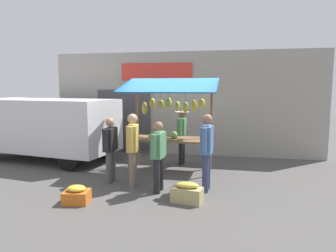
# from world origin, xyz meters

# --- Properties ---
(ground_plane) EXTENTS (40.00, 40.00, 0.00)m
(ground_plane) POSITION_xyz_m (0.00, 0.00, 0.00)
(ground_plane) COLOR #514F4C
(street_backdrop) EXTENTS (9.00, 0.30, 3.40)m
(street_backdrop) POSITION_xyz_m (0.05, -2.20, 1.70)
(street_backdrop) COLOR #9E998E
(street_backdrop) RESTS_ON ground
(market_stall) EXTENTS (2.50, 1.46, 2.50)m
(market_stall) POSITION_xyz_m (0.01, -0.06, 1.56)
(market_stall) COLOR brown
(market_stall) RESTS_ON ground
(vendor_with_sunhat) EXTENTS (0.41, 0.68, 1.58)m
(vendor_with_sunhat) POSITION_xyz_m (-0.19, -0.75, 0.92)
(vendor_with_sunhat) COLOR #232328
(vendor_with_sunhat) RESTS_ON ground
(shopper_in_grey_tee) EXTENTS (0.25, 0.71, 1.68)m
(shopper_in_grey_tee) POSITION_xyz_m (-1.11, 1.47, 0.98)
(shopper_in_grey_tee) COLOR navy
(shopper_in_grey_tee) RESTS_ON ground
(shopper_with_shopping_bag) EXTENTS (0.25, 0.67, 1.53)m
(shopper_with_shopping_bag) POSITION_xyz_m (-0.11, 1.77, 0.87)
(shopper_with_shopping_bag) COLOR #232328
(shopper_with_shopping_bag) RESTS_ON ground
(shopper_in_striped_shirt) EXTENTS (0.30, 0.70, 1.66)m
(shopper_in_striped_shirt) POSITION_xyz_m (0.55, 1.51, 0.96)
(shopper_in_striped_shirt) COLOR #726656
(shopper_in_striped_shirt) RESTS_ON ground
(shopper_with_ponytail) EXTENTS (0.24, 0.67, 1.54)m
(shopper_with_ponytail) POSITION_xyz_m (1.17, 1.33, 0.88)
(shopper_with_ponytail) COLOR #4C4C51
(shopper_with_ponytail) RESTS_ON ground
(parked_van) EXTENTS (4.62, 2.47, 1.88)m
(parked_van) POSITION_xyz_m (4.19, -0.45, 1.12)
(parked_van) COLOR silver
(parked_van) RESTS_ON ground
(produce_crate_near) EXTENTS (0.54, 0.48, 0.35)m
(produce_crate_near) POSITION_xyz_m (1.30, 2.75, 0.16)
(produce_crate_near) COLOR #D1661E
(produce_crate_near) RESTS_ON ground
(produce_crate_side) EXTENTS (0.64, 0.42, 0.41)m
(produce_crate_side) POSITION_xyz_m (-0.81, 2.27, 0.19)
(produce_crate_side) COLOR tan
(produce_crate_side) RESTS_ON ground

